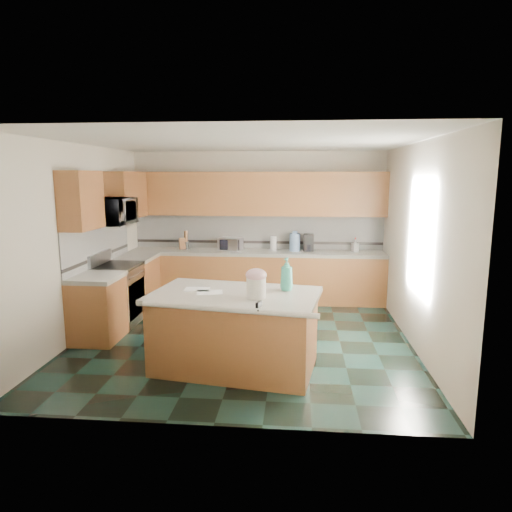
# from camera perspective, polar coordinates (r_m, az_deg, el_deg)

# --- Properties ---
(floor) EXTENTS (4.60, 4.60, 0.00)m
(floor) POSITION_cam_1_polar(r_m,az_deg,el_deg) (6.55, -1.61, -10.22)
(floor) COLOR black
(floor) RESTS_ON ground
(ceiling) EXTENTS (4.60, 4.60, 0.00)m
(ceiling) POSITION_cam_1_polar(r_m,az_deg,el_deg) (6.16, -1.74, 14.08)
(ceiling) COLOR white
(ceiling) RESTS_ON ground
(wall_back) EXTENTS (4.60, 0.04, 2.70)m
(wall_back) POSITION_cam_1_polar(r_m,az_deg,el_deg) (8.50, 0.20, 3.86)
(wall_back) COLOR silver
(wall_back) RESTS_ON ground
(wall_front) EXTENTS (4.60, 0.04, 2.70)m
(wall_front) POSITION_cam_1_polar(r_m,az_deg,el_deg) (3.96, -5.70, -3.41)
(wall_front) COLOR silver
(wall_front) RESTS_ON ground
(wall_left) EXTENTS (0.04, 4.60, 2.70)m
(wall_left) POSITION_cam_1_polar(r_m,az_deg,el_deg) (6.88, -21.24, 1.71)
(wall_left) COLOR silver
(wall_left) RESTS_ON ground
(wall_right) EXTENTS (0.04, 4.60, 2.70)m
(wall_right) POSITION_cam_1_polar(r_m,az_deg,el_deg) (6.36, 19.55, 1.18)
(wall_right) COLOR silver
(wall_right) RESTS_ON ground
(back_base_cab) EXTENTS (4.60, 0.60, 0.86)m
(back_base_cab) POSITION_cam_1_polar(r_m,az_deg,el_deg) (8.33, 0.00, -2.68)
(back_base_cab) COLOR #4C2814
(back_base_cab) RESTS_ON ground
(back_countertop) EXTENTS (4.60, 0.64, 0.06)m
(back_countertop) POSITION_cam_1_polar(r_m,az_deg,el_deg) (8.25, 0.01, 0.44)
(back_countertop) COLOR white
(back_countertop) RESTS_ON back_base_cab
(back_upper_cab) EXTENTS (4.60, 0.33, 0.78)m
(back_upper_cab) POSITION_cam_1_polar(r_m,az_deg,el_deg) (8.27, 0.09, 7.78)
(back_upper_cab) COLOR #4C2814
(back_upper_cab) RESTS_ON wall_back
(back_backsplash) EXTENTS (4.60, 0.02, 0.63)m
(back_backsplash) POSITION_cam_1_polar(r_m,az_deg,el_deg) (8.48, 0.18, 3.06)
(back_backsplash) COLOR silver
(back_backsplash) RESTS_ON back_countertop
(back_accent_band) EXTENTS (4.60, 0.01, 0.05)m
(back_accent_band) POSITION_cam_1_polar(r_m,az_deg,el_deg) (8.50, 0.18, 1.75)
(back_accent_band) COLOR black
(back_accent_band) RESTS_ON back_countertop
(left_base_cab_rear) EXTENTS (0.60, 0.82, 0.86)m
(left_base_cab_rear) POSITION_cam_1_polar(r_m,az_deg,el_deg) (8.09, -14.75, -3.41)
(left_base_cab_rear) COLOR #4C2814
(left_base_cab_rear) RESTS_ON ground
(left_counter_rear) EXTENTS (0.64, 0.82, 0.06)m
(left_counter_rear) POSITION_cam_1_polar(r_m,az_deg,el_deg) (8.00, -14.90, -0.21)
(left_counter_rear) COLOR white
(left_counter_rear) RESTS_ON left_base_cab_rear
(left_base_cab_front) EXTENTS (0.60, 0.72, 0.86)m
(left_base_cab_front) POSITION_cam_1_polar(r_m,az_deg,el_deg) (6.72, -19.18, -6.39)
(left_base_cab_front) COLOR #4C2814
(left_base_cab_front) RESTS_ON ground
(left_counter_front) EXTENTS (0.64, 0.72, 0.06)m
(left_counter_front) POSITION_cam_1_polar(r_m,az_deg,el_deg) (6.61, -19.41, -2.56)
(left_counter_front) COLOR white
(left_counter_front) RESTS_ON left_base_cab_front
(left_backsplash) EXTENTS (0.02, 2.30, 0.63)m
(left_backsplash) POSITION_cam_1_polar(r_m,az_deg,el_deg) (7.38, -19.08, 1.45)
(left_backsplash) COLOR silver
(left_backsplash) RESTS_ON wall_left
(left_accent_band) EXTENTS (0.01, 2.30, 0.05)m
(left_accent_band) POSITION_cam_1_polar(r_m,az_deg,el_deg) (7.40, -18.95, -0.04)
(left_accent_band) COLOR black
(left_accent_band) RESTS_ON wall_left
(left_upper_cab_rear) EXTENTS (0.33, 1.09, 0.78)m
(left_upper_cab_rear) POSITION_cam_1_polar(r_m,az_deg,el_deg) (8.06, -15.81, 7.35)
(left_upper_cab_rear) COLOR #4C2814
(left_upper_cab_rear) RESTS_ON wall_left
(left_upper_cab_front) EXTENTS (0.33, 0.72, 0.78)m
(left_upper_cab_front) POSITION_cam_1_polar(r_m,az_deg,el_deg) (6.53, -21.04, 6.52)
(left_upper_cab_front) COLOR #4C2814
(left_upper_cab_front) RESTS_ON wall_left
(range_body) EXTENTS (0.60, 0.76, 0.88)m
(range_body) POSITION_cam_1_polar(r_m,az_deg,el_deg) (7.37, -16.83, -4.74)
(range_body) COLOR #B7B7BC
(range_body) RESTS_ON ground
(range_oven_door) EXTENTS (0.02, 0.68, 0.55)m
(range_oven_door) POSITION_cam_1_polar(r_m,az_deg,el_deg) (7.28, -14.69, -5.15)
(range_oven_door) COLOR black
(range_oven_door) RESTS_ON range_body
(range_cooktop) EXTENTS (0.62, 0.78, 0.04)m
(range_cooktop) POSITION_cam_1_polar(r_m,az_deg,el_deg) (7.27, -17.02, -1.23)
(range_cooktop) COLOR black
(range_cooktop) RESTS_ON range_body
(range_handle) EXTENTS (0.02, 0.66, 0.02)m
(range_handle) POSITION_cam_1_polar(r_m,az_deg,el_deg) (7.18, -14.60, -2.23)
(range_handle) COLOR #B7B7BC
(range_handle) RESTS_ON range_body
(range_backguard) EXTENTS (0.06, 0.76, 0.18)m
(range_backguard) POSITION_cam_1_polar(r_m,az_deg,el_deg) (7.35, -18.94, -0.27)
(range_backguard) COLOR #B7B7BC
(range_backguard) RESTS_ON range_body
(microwave) EXTENTS (0.50, 0.73, 0.41)m
(microwave) POSITION_cam_1_polar(r_m,az_deg,el_deg) (7.16, -17.36, 5.31)
(microwave) COLOR #B7B7BC
(microwave) RESTS_ON wall_left
(island_base) EXTENTS (1.96, 1.30, 0.86)m
(island_base) POSITION_cam_1_polar(r_m,az_deg,el_deg) (5.46, -2.62, -9.61)
(island_base) COLOR #4C2814
(island_base) RESTS_ON ground
(island_top) EXTENTS (2.07, 1.42, 0.06)m
(island_top) POSITION_cam_1_polar(r_m,az_deg,el_deg) (5.33, -2.66, -4.94)
(island_top) COLOR white
(island_top) RESTS_ON island_base
(island_bullnose) EXTENTS (1.91, 0.35, 0.06)m
(island_bullnose) POSITION_cam_1_polar(r_m,az_deg,el_deg) (4.79, -3.60, -6.70)
(island_bullnose) COLOR white
(island_bullnose) RESTS_ON island_base
(treat_jar) EXTENTS (0.27, 0.27, 0.23)m
(treat_jar) POSITION_cam_1_polar(r_m,az_deg,el_deg) (5.08, 0.02, -4.02)
(treat_jar) COLOR white
(treat_jar) RESTS_ON island_top
(treat_jar_lid) EXTENTS (0.24, 0.24, 0.15)m
(treat_jar_lid) POSITION_cam_1_polar(r_m,az_deg,el_deg) (5.04, 0.02, -2.39)
(treat_jar_lid) COLOR beige
(treat_jar_lid) RESTS_ON treat_jar
(treat_jar_knob) EXTENTS (0.08, 0.03, 0.03)m
(treat_jar_knob) POSITION_cam_1_polar(r_m,az_deg,el_deg) (5.03, 0.02, -1.83)
(treat_jar_knob) COLOR tan
(treat_jar_knob) RESTS_ON treat_jar_lid
(treat_jar_knob_end_l) EXTENTS (0.04, 0.04, 0.04)m
(treat_jar_knob_end_l) POSITION_cam_1_polar(r_m,az_deg,el_deg) (5.04, -0.42, -1.83)
(treat_jar_knob_end_l) COLOR tan
(treat_jar_knob_end_l) RESTS_ON treat_jar_lid
(treat_jar_knob_end_r) EXTENTS (0.04, 0.04, 0.04)m
(treat_jar_knob_end_r) POSITION_cam_1_polar(r_m,az_deg,el_deg) (5.03, 0.46, -1.84)
(treat_jar_knob_end_r) COLOR tan
(treat_jar_knob_end_r) RESTS_ON treat_jar_lid
(soap_bottle_island) EXTENTS (0.20, 0.20, 0.39)m
(soap_bottle_island) POSITION_cam_1_polar(r_m,az_deg,el_deg) (5.41, 3.85, -2.26)
(soap_bottle_island) COLOR teal
(soap_bottle_island) RESTS_ON island_top
(paper_sheet_a) EXTENTS (0.33, 0.27, 0.00)m
(paper_sheet_a) POSITION_cam_1_polar(r_m,az_deg,el_deg) (5.37, -5.81, -4.53)
(paper_sheet_a) COLOR white
(paper_sheet_a) RESTS_ON island_top
(paper_sheet_b) EXTENTS (0.31, 0.24, 0.00)m
(paper_sheet_b) POSITION_cam_1_polar(r_m,az_deg,el_deg) (5.52, -7.39, -4.14)
(paper_sheet_b) COLOR white
(paper_sheet_b) RESTS_ON island_top
(clamp_body) EXTENTS (0.06, 0.11, 0.09)m
(clamp_body) POSITION_cam_1_polar(r_m,az_deg,el_deg) (4.76, 0.36, -6.28)
(clamp_body) COLOR black
(clamp_body) RESTS_ON island_top
(clamp_handle) EXTENTS (0.02, 0.07, 0.02)m
(clamp_handle) POSITION_cam_1_polar(r_m,az_deg,el_deg) (4.70, 0.29, -6.73)
(clamp_handle) COLOR black
(clamp_handle) RESTS_ON island_top
(knife_block) EXTENTS (0.16, 0.18, 0.23)m
(knife_block) POSITION_cam_1_polar(r_m,az_deg,el_deg) (8.51, -9.21, 1.51)
(knife_block) COLOR #472814
(knife_block) RESTS_ON back_countertop
(utensil_crock) EXTENTS (0.11, 0.11, 0.14)m
(utensil_crock) POSITION_cam_1_polar(r_m,az_deg,el_deg) (8.52, -8.73, 1.31)
(utensil_crock) COLOR black
(utensil_crock) RESTS_ON back_countertop
(utensil_bundle) EXTENTS (0.06, 0.06, 0.20)m
(utensil_bundle) POSITION_cam_1_polar(r_m,az_deg,el_deg) (8.50, -8.76, 2.45)
(utensil_bundle) COLOR #472814
(utensil_bundle) RESTS_ON utensil_crock
(toaster_oven) EXTENTS (0.46, 0.38, 0.23)m
(toaster_oven) POSITION_cam_1_polar(r_m,az_deg,el_deg) (8.33, -3.22, 1.52)
(toaster_oven) COLOR #B7B7BC
(toaster_oven) RESTS_ON back_countertop
(toaster_oven_door) EXTENTS (0.36, 0.01, 0.19)m
(toaster_oven_door) POSITION_cam_1_polar(r_m,az_deg,el_deg) (8.20, -3.35, 1.39)
(toaster_oven_door) COLOR black
(toaster_oven_door) RESTS_ON toaster_oven
(paper_towel) EXTENTS (0.11, 0.11, 0.25)m
(paper_towel) POSITION_cam_1_polar(r_m,az_deg,el_deg) (8.30, 2.20, 1.58)
(paper_towel) COLOR white
(paper_towel) RESTS_ON back_countertop
(paper_towel_base) EXTENTS (0.17, 0.17, 0.01)m
(paper_towel_base) POSITION_cam_1_polar(r_m,az_deg,el_deg) (8.32, 2.19, 0.77)
(paper_towel_base) COLOR #B7B7BC
(paper_towel_base) RESTS_ON back_countertop
(water_jug) EXTENTS (0.19, 0.19, 0.32)m
(water_jug) POSITION_cam_1_polar(r_m,az_deg,el_deg) (8.24, 4.87, 1.72)
(water_jug) COLOR #688ABB
(water_jug) RESTS_ON back_countertop
(water_jug_neck) EXTENTS (0.09, 0.09, 0.05)m
(water_jug_neck) POSITION_cam_1_polar(r_m,az_deg,el_deg) (8.22, 4.88, 2.96)
(water_jug_neck) COLOR #688ABB
(water_jug_neck) RESTS_ON water_jug
(coffee_maker) EXTENTS (0.19, 0.20, 0.31)m
(coffee_maker) POSITION_cam_1_polar(r_m,az_deg,el_deg) (8.26, 6.57, 1.69)
(coffee_maker) COLOR black
(coffee_maker) RESTS_ON back_countertop
(coffee_carafe) EXTENTS (0.13, 0.13, 0.13)m
(coffee_carafe) POSITION_cam_1_polar(r_m,az_deg,el_deg) (8.23, 6.57, 1.02)
(coffee_carafe) COLOR black
(coffee_carafe) RESTS_ON back_countertop
(soap_bottle_back) EXTENTS (0.13, 0.14, 0.23)m
(soap_bottle_back) POSITION_cam_1_polar(r_m,az_deg,el_deg) (8.30, 12.29, 1.28)
(soap_bottle_back) COLOR white
(soap_bottle_back) RESTS_ON back_countertop
(soap_back_cap) EXTENTS (0.02, 0.02, 0.03)m
(soap_back_cap) POSITION_cam_1_polar(r_m,az_deg,el_deg) (8.28, 12.33, 2.15)
(soap_back_cap) COLOR red
(soap_back_cap) RESTS_ON soap_bottle_back
(window_light_proxy) EXTENTS (0.02, 1.40, 1.10)m
(window_light_proxy) POSITION_cam_1_polar(r_m,az_deg,el_deg) (6.14, 19.81, 2.28)
(window_light_proxy) COLOR white
(window_light_proxy) RESTS_ON wall_right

